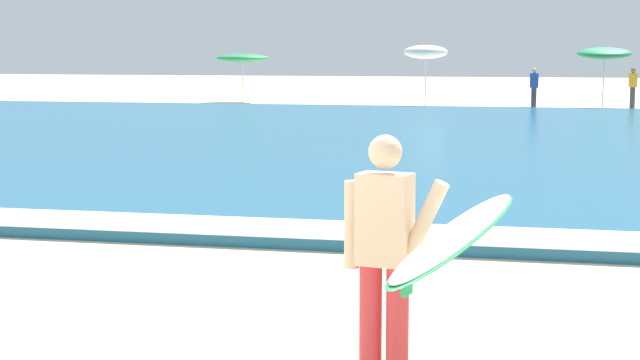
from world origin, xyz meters
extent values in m
cube|color=#1E6084|center=(0.00, 18.87, 0.07)|extent=(120.00, 28.00, 0.14)
cube|color=white|center=(0.00, 5.47, 0.15)|extent=(120.00, 1.28, 0.01)
cylinder|color=red|center=(1.23, 0.18, 0.44)|extent=(0.15, 0.15, 0.88)
cylinder|color=red|center=(1.41, 0.15, 0.44)|extent=(0.15, 0.15, 0.88)
cube|color=beige|center=(1.32, 0.17, 1.18)|extent=(0.38, 0.28, 0.60)
sphere|color=beige|center=(1.32, 0.17, 1.62)|extent=(0.22, 0.22, 0.22)
cylinder|color=beige|center=(1.10, 0.21, 1.13)|extent=(0.10, 0.10, 0.58)
cylinder|color=beige|center=(1.59, 0.13, 1.20)|extent=(0.32, 0.16, 0.51)
ellipsoid|color=white|center=(1.81, 0.07, 1.13)|extent=(0.73, 2.50, 0.25)
ellipsoid|color=green|center=(1.81, 0.07, 1.11)|extent=(0.78, 2.60, 0.21)
cube|color=green|center=(1.62, -0.91, 1.01)|extent=(0.05, 0.14, 0.14)
cylinder|color=beige|center=(-10.89, 36.77, 0.92)|extent=(0.05, 0.05, 1.84)
ellipsoid|color=#23844C|center=(-10.89, 36.77, 1.90)|extent=(2.29, 2.29, 0.37)
cylinder|color=beige|center=(-2.68, 34.60, 1.04)|extent=(0.05, 0.05, 2.09)
ellipsoid|color=white|center=(-2.68, 34.60, 2.17)|extent=(1.75, 1.76, 0.59)
cylinder|color=beige|center=(4.13, 34.65, 1.03)|extent=(0.05, 0.05, 2.05)
ellipsoid|color=#23844C|center=(4.13, 34.65, 2.12)|extent=(2.05, 2.08, 0.62)
cylinder|color=#383842|center=(5.25, 35.01, 0.42)|extent=(0.20, 0.20, 0.84)
cube|color=orange|center=(5.25, 35.01, 1.11)|extent=(0.32, 0.20, 0.54)
sphere|color=#9E7051|center=(5.25, 35.01, 1.48)|extent=(0.20, 0.20, 0.20)
cylinder|color=#383842|center=(1.57, 33.35, 0.42)|extent=(0.20, 0.20, 0.84)
cube|color=#2D4CA5|center=(1.57, 33.35, 1.11)|extent=(0.32, 0.20, 0.54)
sphere|color=beige|center=(1.57, 33.35, 1.48)|extent=(0.20, 0.20, 0.20)
camera|label=1|loc=(2.38, -6.37, 2.27)|focal=58.07mm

